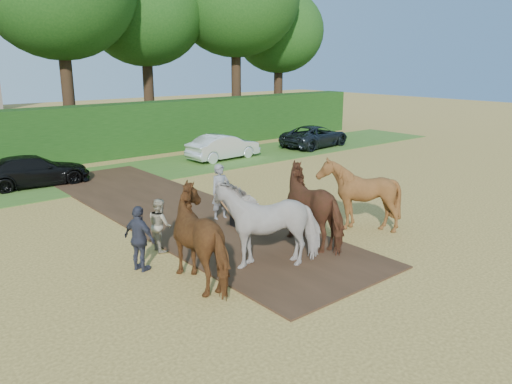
# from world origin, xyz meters

# --- Properties ---
(ground) EXTENTS (120.00, 120.00, 0.00)m
(ground) POSITION_xyz_m (0.00, 0.00, 0.00)
(ground) COLOR gold
(ground) RESTS_ON ground
(earth_strip) EXTENTS (4.50, 17.00, 0.05)m
(earth_strip) POSITION_xyz_m (1.50, 7.00, 0.03)
(earth_strip) COLOR #472D1C
(earth_strip) RESTS_ON ground
(grass_verge) EXTENTS (50.00, 5.00, 0.03)m
(grass_verge) POSITION_xyz_m (0.00, 14.00, 0.01)
(grass_verge) COLOR #38601E
(grass_verge) RESTS_ON ground
(hedgerow) EXTENTS (46.00, 1.60, 3.00)m
(hedgerow) POSITION_xyz_m (0.00, 18.50, 1.50)
(hedgerow) COLOR #14380F
(hedgerow) RESTS_ON ground
(spectator_near) EXTENTS (0.68, 0.82, 1.56)m
(spectator_near) POSITION_xyz_m (-0.80, 3.99, 0.78)
(spectator_near) COLOR #BDB694
(spectator_near) RESTS_ON ground
(spectator_far) EXTENTS (0.73, 1.12, 1.77)m
(spectator_far) POSITION_xyz_m (-1.94, 3.01, 0.89)
(spectator_far) COLOR #2A2C39
(spectator_far) RESTS_ON ground
(plough_team) EXTENTS (7.79, 5.57, 2.36)m
(plough_team) POSITION_xyz_m (2.09, 1.51, 1.17)
(plough_team) COLOR brown
(plough_team) RESTS_ON ground
(parked_cars) EXTENTS (35.75, 3.36, 1.42)m
(parked_cars) POSITION_xyz_m (1.36, 13.97, 0.69)
(parked_cars) COLOR silver
(parked_cars) RESTS_ON ground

